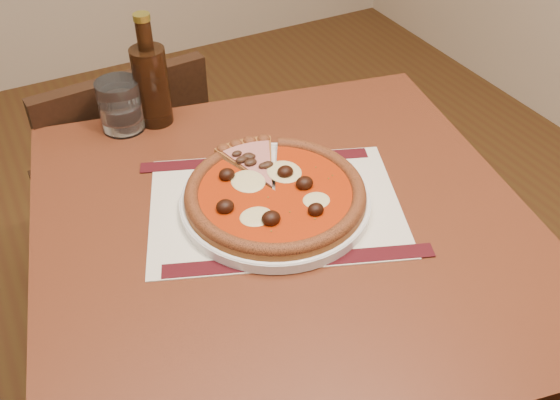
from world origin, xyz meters
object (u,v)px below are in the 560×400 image
object	(u,v)px
chair_far	(127,184)
pizza	(275,192)
plate	(275,202)
table	(285,265)
water_glass	(121,106)
bottle	(151,82)

from	to	relation	value
chair_far	pizza	size ratio (longest dim) A/B	2.69
chair_far	plate	bearing A→B (deg)	98.90
table	chair_far	distance (m)	0.64
chair_far	water_glass	bearing A→B (deg)	79.81
table	pizza	xyz separation A→B (m)	(0.00, 0.04, 0.13)
plate	chair_far	bearing A→B (deg)	103.67
pizza	water_glass	world-z (taller)	water_glass
bottle	pizza	bearing A→B (deg)	-75.51
water_glass	pizza	bearing A→B (deg)	-66.29
table	pizza	size ratio (longest dim) A/B	3.15
table	pizza	distance (m)	0.14
table	plate	size ratio (longest dim) A/B	2.97
table	bottle	xyz separation A→B (m)	(-0.09, 0.38, 0.19)
pizza	bottle	world-z (taller)	bottle
chair_far	pizza	xyz separation A→B (m)	(0.13, -0.55, 0.32)
chair_far	water_glass	distance (m)	0.40
table	water_glass	distance (m)	0.44
pizza	water_glass	bearing A→B (deg)	113.71
chair_far	bottle	world-z (taller)	bottle
plate	water_glass	size ratio (longest dim) A/B	3.13
chair_far	bottle	size ratio (longest dim) A/B	3.60
chair_far	plate	distance (m)	0.64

